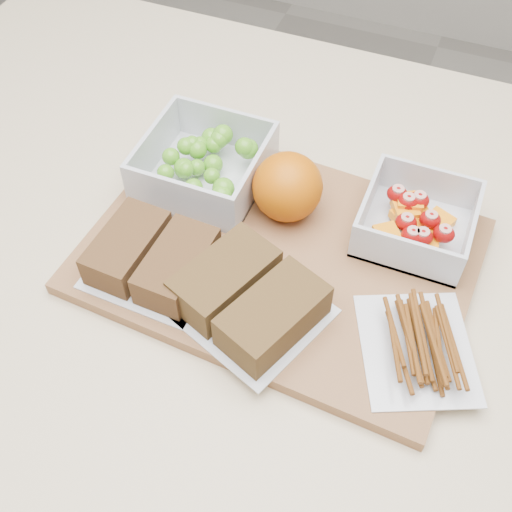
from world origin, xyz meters
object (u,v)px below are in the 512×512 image
object	(u,v)px
orange	(288,187)
sandwich_bag_left	(152,257)
fruit_container	(416,222)
cutting_board	(279,256)
grape_container	(207,164)
pretzel_bag	(419,342)
sandwich_bag_center	(249,298)

from	to	relation	value
orange	sandwich_bag_left	world-z (taller)	orange
fruit_container	sandwich_bag_left	size ratio (longest dim) A/B	0.88
cutting_board	sandwich_bag_left	distance (m)	0.14
grape_container	fruit_container	world-z (taller)	grape_container
grape_container	pretzel_bag	distance (m)	0.32
pretzel_bag	cutting_board	bearing A→B (deg)	158.61
cutting_board	grape_container	world-z (taller)	grape_container
grape_container	cutting_board	bearing A→B (deg)	-31.32
pretzel_bag	orange	bearing A→B (deg)	145.51
grape_container	orange	world-z (taller)	orange
cutting_board	sandwich_bag_left	bearing A→B (deg)	-144.84
fruit_container	sandwich_bag_left	bearing A→B (deg)	-148.26
fruit_container	sandwich_bag_center	size ratio (longest dim) A/B	0.67
grape_container	sandwich_bag_center	xyz separation A→B (m)	(0.12, -0.16, -0.00)
fruit_container	pretzel_bag	distance (m)	0.15
sandwich_bag_left	sandwich_bag_center	bearing A→B (deg)	-5.76
cutting_board	pretzel_bag	xyz separation A→B (m)	(0.17, -0.07, 0.02)
orange	grape_container	bearing A→B (deg)	172.63
sandwich_bag_left	pretzel_bag	distance (m)	0.29
cutting_board	sandwich_bag_left	size ratio (longest dim) A/B	3.07
sandwich_bag_center	cutting_board	bearing A→B (deg)	88.53
grape_container	fruit_container	bearing A→B (deg)	1.68
orange	sandwich_bag_left	size ratio (longest dim) A/B	0.59
cutting_board	sandwich_bag_left	xyz separation A→B (m)	(-0.12, -0.07, 0.03)
cutting_board	grape_container	xyz separation A→B (m)	(-0.12, 0.07, 0.03)
sandwich_bag_left	sandwich_bag_center	size ratio (longest dim) A/B	0.75
orange	sandwich_bag_center	distance (m)	0.15
fruit_container	sandwich_bag_left	world-z (taller)	fruit_container
cutting_board	fruit_container	world-z (taller)	fruit_container
fruit_container	sandwich_bag_center	world-z (taller)	fruit_container
orange	sandwich_bag_center	bearing A→B (deg)	-85.32
pretzel_bag	fruit_container	bearing A→B (deg)	104.63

